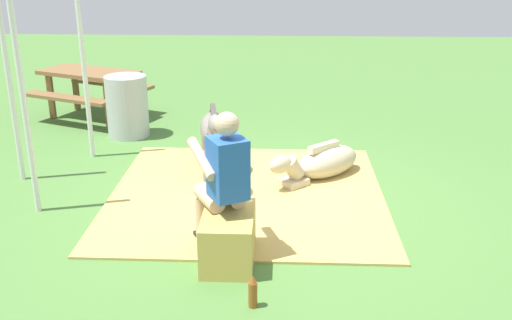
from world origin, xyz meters
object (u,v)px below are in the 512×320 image
hay_bale (228,238)px  tent_pole_left (23,100)px  tent_pole_mid (9,81)px  picnic_bench (90,82)px  soda_bottle (253,292)px  person_seated (223,177)px  pony_standing (214,131)px  pony_lying (322,163)px  water_barrel (127,106)px  tent_pole_right (84,67)px

hay_bale → tent_pole_left: tent_pole_left is taller
tent_pole_mid → picnic_bench: (2.56, -0.04, -0.59)m
picnic_bench → soda_bottle: bearing=-151.1°
hay_bale → person_seated: bearing=19.6°
pony_standing → picnic_bench: 3.24m
pony_lying → water_barrel: 3.06m
pony_standing → water_barrel: 2.06m
soda_bottle → tent_pole_left: size_ratio=0.11×
hay_bale → tent_pole_mid: tent_pole_mid is taller
tent_pole_right → picnic_bench: size_ratio=1.24×
hay_bale → water_barrel: 3.88m
water_barrel → tent_pole_left: 2.66m
pony_standing → tent_pole_mid: 2.32m
pony_standing → soda_bottle: 2.74m
pony_lying → tent_pole_left: 3.29m
pony_lying → water_barrel: bearing=60.4°
pony_standing → tent_pole_left: tent_pole_left is taller
hay_bale → person_seated: (0.15, 0.05, 0.50)m
pony_lying → picnic_bench: picnic_bench is taller
pony_standing → tent_pole_right: size_ratio=0.58×
pony_lying → tent_pole_right: (0.62, 2.91, 0.98)m
person_seated → soda_bottle: (-0.83, -0.30, -0.59)m
tent_pole_mid → picnic_bench: 2.63m
pony_lying → picnic_bench: size_ratio=0.63×
tent_pole_right → water_barrel: bearing=-16.1°
tent_pole_right → tent_pole_mid: bearing=144.2°
person_seated → tent_pole_left: tent_pole_left is taller
hay_bale → pony_lying: (1.96, -0.92, -0.03)m
tent_pole_left → tent_pole_mid: same height
picnic_bench → tent_pole_left: bearing=-172.0°
water_barrel → tent_pole_left: (-2.53, 0.32, 0.73)m
water_barrel → tent_pole_mid: bearing=153.7°
tent_pole_left → water_barrel: bearing=-7.1°
tent_pole_left → tent_pole_right: (1.65, -0.06, 0.00)m
hay_bale → tent_pole_right: (2.58, 1.99, 0.95)m
person_seated → soda_bottle: bearing=-160.4°
soda_bottle → tent_pole_left: (1.61, 2.29, 1.04)m
tent_pole_left → tent_pole_mid: (0.84, 0.52, 0.00)m
tent_pole_right → tent_pole_mid: (-0.80, 0.58, 0.00)m
person_seated → pony_lying: (1.81, -0.97, -0.53)m
person_seated → water_barrel: 3.73m
pony_standing → picnic_bench: pony_standing is taller
hay_bale → soda_bottle: hay_bale is taller
person_seated → pony_standing: 1.84m
hay_bale → tent_pole_left: (0.93, 2.05, 0.95)m
water_barrel → picnic_bench: (0.87, 0.79, 0.14)m
person_seated → water_barrel: person_seated is taller
person_seated → soda_bottle: 1.06m
water_barrel → tent_pole_right: (-0.89, 0.26, 0.73)m
pony_lying → tent_pole_mid: 3.62m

